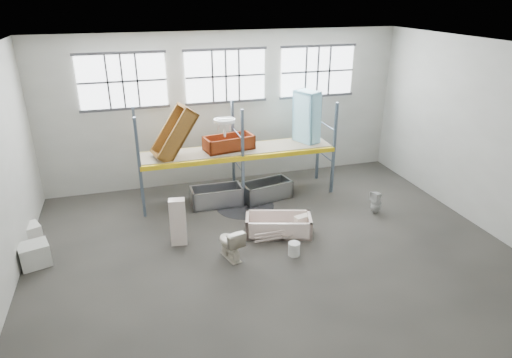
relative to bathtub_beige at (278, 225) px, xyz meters
name	(u,v)px	position (x,y,z in m)	size (l,w,h in m)	color
floor	(273,253)	(-0.43, -0.82, -0.31)	(12.00, 10.00, 0.10)	#4A473F
ceiling	(276,46)	(-0.43, -0.82, 4.79)	(12.00, 10.00, 0.10)	silver
wall_back	(226,109)	(-0.43, 4.23, 2.24)	(12.00, 0.10, 5.00)	#A3A297
wall_front	(396,288)	(-0.43, -5.87, 2.24)	(12.00, 0.10, 5.00)	#BABAAC
wall_right	(487,137)	(5.62, -0.82, 2.24)	(0.10, 10.00, 5.00)	#B9B8AA
window_left	(123,81)	(-3.63, 4.12, 3.34)	(2.60, 0.04, 1.60)	white
window_mid	(226,76)	(-0.43, 4.12, 3.34)	(2.60, 0.04, 1.60)	white
window_right	(317,71)	(2.77, 4.12, 3.34)	(2.60, 0.04, 1.60)	white
rack_upright_la	(140,169)	(-3.43, 2.08, 1.24)	(0.08, 0.08, 3.00)	slate
rack_upright_lb	(138,155)	(-3.43, 3.28, 1.24)	(0.08, 0.08, 3.00)	slate
rack_upright_ma	(243,158)	(-0.43, 2.08, 1.24)	(0.08, 0.08, 3.00)	slate
rack_upright_mb	(233,146)	(-0.43, 3.28, 1.24)	(0.08, 0.08, 3.00)	slate
rack_upright_ra	(334,149)	(2.57, 2.08, 1.24)	(0.08, 0.08, 3.00)	slate
rack_upright_rb	(319,138)	(2.57, 3.28, 1.24)	(0.08, 0.08, 3.00)	slate
rack_beam_front	(243,158)	(-0.43, 2.08, 1.24)	(6.00, 0.10, 0.14)	yellow
rack_beam_back	(233,146)	(-0.43, 3.28, 1.24)	(6.00, 0.10, 0.14)	yellow
shelf_deck	(238,150)	(-0.43, 2.68, 1.32)	(5.90, 1.10, 0.03)	gray
wet_patch	(245,206)	(-0.43, 1.88, -0.26)	(1.80, 1.80, 0.00)	black
bathtub_beige	(278,225)	(0.00, 0.00, 0.00)	(1.77, 0.83, 0.52)	beige
cistern_spare	(302,223)	(0.66, -0.09, 0.02)	(0.44, 0.21, 0.42)	#F4DEC8
sink_in_tub	(286,234)	(0.10, -0.37, -0.10)	(0.42, 0.42, 0.14)	#C2AC9E
toilet_beige	(230,243)	(-1.53, -0.78, 0.16)	(0.47, 0.82, 0.84)	beige
cistern_tall	(178,222)	(-2.66, 0.26, 0.38)	(0.41, 0.27, 1.27)	silver
toilet_white	(376,202)	(3.20, 0.36, 0.08)	(0.31, 0.32, 0.69)	silver
steel_tub_left	(217,196)	(-1.24, 2.23, 0.03)	(1.57, 0.73, 0.57)	#B6B9C0
steel_tub_right	(266,190)	(0.36, 2.22, 0.03)	(1.56, 0.73, 0.57)	#A2A6A9
rust_tub_flat	(229,143)	(-0.71, 2.71, 1.56)	(1.51, 0.71, 0.42)	maroon
rust_tub_tilted	(174,133)	(-2.35, 2.61, 2.03)	(1.69, 0.79, 0.48)	#8D5917
sink_on_shelf	(225,136)	(-0.85, 2.57, 1.83)	(0.65, 0.50, 0.58)	white
blue_tub_upright	(307,118)	(1.88, 2.78, 2.13)	(1.71, 0.80, 0.48)	#98E1F7
bucket	(294,249)	(0.03, -1.12, -0.09)	(0.30, 0.30, 0.35)	silver
carton_near	(35,255)	(-6.12, 0.26, 0.02)	(0.66, 0.57, 0.57)	beige
carton_far	(29,233)	(-6.45, 1.54, -0.04)	(0.53, 0.53, 0.44)	white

